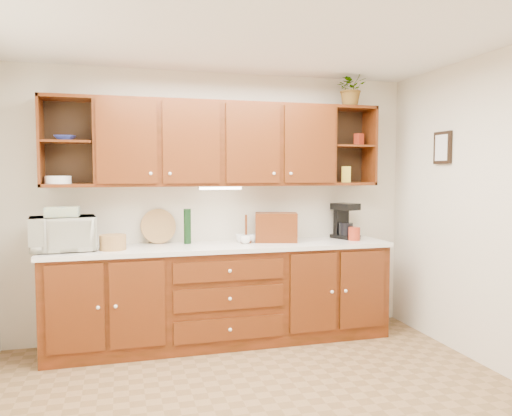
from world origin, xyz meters
TOP-DOWN VIEW (x-y plane):
  - floor at (0.00, 0.00)m, footprint 4.00×4.00m
  - ceiling at (0.00, 0.00)m, footprint 4.00×4.00m
  - back_wall at (0.00, 1.75)m, footprint 4.00×0.00m
  - base_cabinets at (0.00, 1.45)m, footprint 3.20×0.60m
  - countertop at (0.00, 1.44)m, footprint 3.24×0.64m
  - upper_cabinets at (0.01, 1.59)m, footprint 3.20×0.33m
  - undercabinet_light at (0.00, 1.53)m, footprint 0.40×0.05m
  - framed_picture at (1.98, 0.90)m, footprint 0.03×0.24m
  - wicker_basket at (-1.00, 1.39)m, footprint 0.24×0.24m
  - microwave at (-1.41, 1.44)m, footprint 0.58×0.43m
  - towel_stack at (-1.41, 1.44)m, footprint 0.28×0.21m
  - wine_bottle at (-0.31, 1.60)m, footprint 0.09×0.09m
  - woven_tray at (-0.58, 1.69)m, footprint 0.34×0.13m
  - bread_box at (0.55, 1.51)m, footprint 0.46×0.36m
  - mug_tree at (0.25, 1.52)m, footprint 0.24×0.24m
  - canister_red at (1.33, 1.39)m, footprint 0.13×0.13m
  - canister_white at (0.46, 1.48)m, footprint 0.11×0.11m
  - canister_yellow at (1.39, 1.51)m, footprint 0.10×0.10m
  - coffee_maker at (1.31, 1.58)m, footprint 0.27×0.31m
  - bowl_stack at (-1.39, 1.57)m, footprint 0.21×0.21m
  - plate_stack at (-1.45, 1.55)m, footprint 0.26×0.26m
  - pantry_box_yellow at (1.32, 1.57)m, footprint 0.11×0.10m
  - pantry_box_red at (1.46, 1.58)m, footprint 0.10×0.10m
  - potted_plant at (1.35, 1.53)m, footprint 0.37×0.34m

SIDE VIEW (x-z plane):
  - floor at x=0.00m, z-range 0.00..0.00m
  - base_cabinets at x=0.00m, z-range 0.00..0.90m
  - countertop at x=0.00m, z-range 0.90..0.94m
  - woven_tray at x=-0.58m, z-range 0.78..1.12m
  - mug_tree at x=0.25m, z-range 0.85..1.12m
  - canister_yellow at x=1.39m, z-range 0.94..1.04m
  - wicker_basket at x=-1.00m, z-range 0.94..1.07m
  - canister_red at x=1.33m, z-range 0.94..1.07m
  - canister_white at x=0.46m, z-range 0.94..1.13m
  - bread_box at x=0.55m, z-range 0.94..1.22m
  - microwave at x=-1.41m, z-range 0.94..1.24m
  - wine_bottle at x=-0.31m, z-range 0.94..1.28m
  - coffee_maker at x=1.31m, z-range 0.93..1.30m
  - towel_stack at x=-1.41m, z-range 1.24..1.32m
  - back_wall at x=0.00m, z-range -0.70..3.30m
  - undercabinet_light at x=0.00m, z-range 1.46..1.48m
  - plate_stack at x=-1.45m, z-range 1.52..1.59m
  - pantry_box_yellow at x=1.32m, z-range 1.52..1.68m
  - framed_picture at x=1.98m, z-range 1.70..2.00m
  - upper_cabinets at x=0.01m, z-range 1.49..2.29m
  - bowl_stack at x=-1.39m, z-range 1.90..1.95m
  - pantry_box_red at x=1.46m, z-range 1.90..2.02m
  - potted_plant at x=1.35m, z-range 2.29..2.64m
  - ceiling at x=0.00m, z-range 2.60..2.60m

